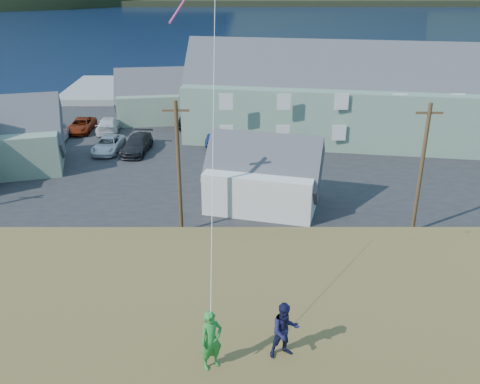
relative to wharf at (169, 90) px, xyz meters
name	(u,v)px	position (x,y,z in m)	size (l,w,h in m)	color
ground	(188,244)	(6.00, -40.00, -0.45)	(900.00, 900.00, 0.00)	#0A1638
grass_strip	(185,260)	(6.00, -42.00, -0.40)	(110.00, 8.00, 0.10)	#4C3D19
waterfront_lot	(204,152)	(6.00, -23.00, -0.39)	(72.00, 36.00, 0.12)	#28282B
wharf	(169,90)	(0.00, 0.00, 0.00)	(26.00, 14.00, 0.90)	gray
lodge	(354,96)	(20.04, -19.19, 3.89)	(33.02, 13.80, 11.26)	slate
shed_white	(263,175)	(10.88, -34.48, 1.99)	(8.98, 7.02, 6.33)	white
shed_palegreen_far	(163,97)	(0.99, -12.39, 2.15)	(10.72, 6.91, 6.79)	gray
utility_poles	(153,171)	(3.90, -38.50, 3.88)	(35.49, 0.24, 8.61)	#47331E
parked_cars	(121,131)	(-2.39, -19.12, 0.38)	(28.75, 13.68, 1.51)	#395790
kite_flyer_green	(211,340)	(8.53, -58.84, 7.54)	(0.58, 0.38, 1.58)	#258933
kite_flyer_navy	(285,330)	(10.33, -58.44, 7.51)	(0.74, 0.58, 1.53)	#16183E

